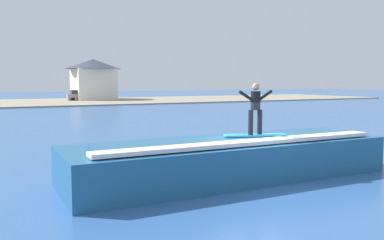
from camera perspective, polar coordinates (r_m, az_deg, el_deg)
name	(u,v)px	position (r m, az deg, el deg)	size (l,w,h in m)	color
ground_plane	(257,181)	(13.20, 9.22, -8.51)	(260.00, 260.00, 0.00)	#325D9C
wave_crest	(230,158)	(13.41, 5.45, -5.42)	(10.83, 3.28, 1.37)	#215C86
surfboard	(255,135)	(13.48, 8.91, -2.14)	(2.07, 1.10, 0.06)	#33A5CC
surfer	(255,106)	(13.34, 8.99, 2.02)	(1.33, 0.32, 1.70)	black
shoreline_bank	(44,102)	(65.02, -20.29, 2.37)	(120.00, 23.40, 0.18)	gray
car_far_shore	(80,96)	(68.66, -15.59, 3.37)	(4.32, 2.10, 1.86)	gray
house_gabled_white	(93,77)	(71.24, -13.85, 5.90)	(9.46, 9.46, 7.05)	silver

